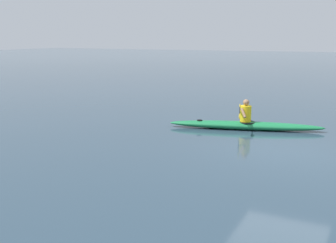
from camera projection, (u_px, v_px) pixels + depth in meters
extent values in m
plane|color=#283D4C|center=(285.00, 152.00, 11.13)|extent=(160.00, 160.00, 0.00)
ellipsoid|color=#19723F|center=(245.00, 125.00, 13.77)|extent=(5.12, 2.05, 0.27)
torus|color=black|center=(247.00, 122.00, 13.74)|extent=(0.67, 0.67, 0.04)
cylinder|color=black|center=(200.00, 120.00, 14.01)|extent=(0.18, 0.18, 0.02)
cylinder|color=yellow|center=(246.00, 114.00, 13.69)|extent=(0.37, 0.37, 0.54)
sphere|color=#936B4C|center=(246.00, 102.00, 13.61)|extent=(0.21, 0.21, 0.21)
cylinder|color=black|center=(240.00, 111.00, 13.71)|extent=(0.59, 1.89, 0.03)
ellipsoid|color=gold|center=(240.00, 116.00, 12.76)|extent=(0.15, 0.39, 0.17)
ellipsoid|color=gold|center=(240.00, 106.00, 14.65)|extent=(0.15, 0.39, 0.17)
cylinder|color=#936B4C|center=(243.00, 113.00, 13.41)|extent=(0.25, 0.25, 0.34)
cylinder|color=#936B4C|center=(243.00, 110.00, 13.96)|extent=(0.18, 0.31, 0.34)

